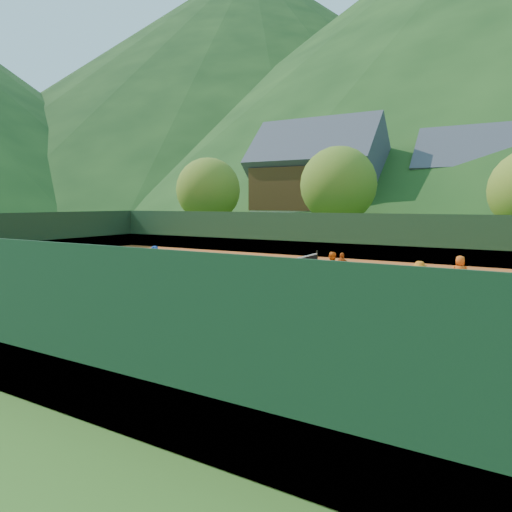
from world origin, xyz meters
The scene contains 40 objects.
ground centered at (0.00, 0.00, 0.00)m, with size 400.00×400.00×0.00m, color #2E561A.
clay_court centered at (0.00, 0.00, 0.01)m, with size 40.00×24.00×0.02m, color #C55720.
mountain_far_left centered at (-90.00, 150.00, 50.00)m, with size 260.00×260.00×100.00m, color black.
coach centered at (-4.15, -2.21, 0.92)m, with size 0.66×0.43×1.81m, color #1940A5.
student_a centered at (2.48, 1.67, 0.80)m, with size 0.76×0.59×1.56m, color orange.
student_b centered at (2.45, 3.13, 0.71)m, with size 0.81×0.34×1.38m, color #D75713.
student_c centered at (7.43, 3.27, 0.78)m, with size 0.74×0.48×1.52m, color #E75A14.
student_d centered at (6.19, 1.41, 0.73)m, with size 0.92×0.53×1.42m, color orange.
tennis_ball_0 centered at (4.57, -4.33, 0.05)m, with size 0.07×0.07×0.07m, color yellow.
tennis_ball_1 centered at (4.19, -9.29, 0.05)m, with size 0.07×0.07×0.07m, color yellow.
tennis_ball_2 centered at (-3.03, -2.13, 0.05)m, with size 0.07×0.07×0.07m, color yellow.
tennis_ball_3 centered at (-5.25, -4.89, 0.05)m, with size 0.07×0.07×0.07m, color yellow.
tennis_ball_4 centered at (-2.58, -1.38, 0.05)m, with size 0.07×0.07×0.07m, color yellow.
tennis_ball_5 centered at (-9.20, -1.25, 0.05)m, with size 0.07×0.07×0.07m, color yellow.
tennis_ball_6 centered at (4.59, -2.70, 0.05)m, with size 0.07×0.07×0.07m, color yellow.
tennis_ball_7 centered at (-6.49, -5.89, 0.05)m, with size 0.07×0.07×0.07m, color yellow.
tennis_ball_8 centered at (0.12, -8.40, 0.05)m, with size 0.07×0.07×0.07m, color yellow.
tennis_ball_10 centered at (-1.14, -2.35, 0.05)m, with size 0.07×0.07×0.07m, color yellow.
tennis_ball_11 centered at (-8.00, -5.45, 0.05)m, with size 0.07×0.07×0.07m, color yellow.
tennis_ball_12 centered at (-1.81, -4.16, 0.05)m, with size 0.07×0.07×0.07m, color yellow.
tennis_ball_13 centered at (5.95, -6.30, 0.05)m, with size 0.07×0.07×0.07m, color yellow.
tennis_ball_14 centered at (4.38, -4.42, 0.05)m, with size 0.07×0.07×0.07m, color yellow.
tennis_ball_15 centered at (2.96, -3.57, 0.05)m, with size 0.07×0.07×0.07m, color yellow.
tennis_ball_16 centered at (2.02, -9.15, 0.05)m, with size 0.07×0.07×0.07m, color yellow.
tennis_ball_17 centered at (-3.87, -2.02, 0.05)m, with size 0.07×0.07×0.07m, color yellow.
tennis_ball_18 centered at (-3.92, -7.65, 0.05)m, with size 0.07×0.07×0.07m, color yellow.
tennis_ball_19 centered at (-7.21, -4.13, 0.05)m, with size 0.07×0.07×0.07m, color yellow.
tennis_ball_20 centered at (-4.23, -2.59, 0.05)m, with size 0.07×0.07×0.07m, color yellow.
tennis_ball_21 centered at (0.32, -8.92, 0.05)m, with size 0.07×0.07×0.07m, color yellow.
tennis_ball_22 centered at (0.45, -9.02, 0.05)m, with size 0.07×0.07×0.07m, color yellow.
tennis_ball_24 centered at (-0.45, -5.36, 0.05)m, with size 0.07×0.07×0.07m, color yellow.
tennis_ball_25 centered at (-8.29, -3.44, 0.05)m, with size 0.07×0.07×0.07m, color yellow.
court_lines centered at (0.00, 0.00, 0.02)m, with size 23.83×11.03×0.00m.
tennis_net centered at (0.00, 0.00, 0.52)m, with size 0.10×12.07×1.10m.
perimeter_fence centered at (0.00, 0.00, 1.27)m, with size 40.40×24.24×3.00m.
ball_hopper centered at (-7.20, -3.09, 0.77)m, with size 0.57×0.57×1.00m.
chalet_left centered at (-10.00, 30.00, 5.65)m, with size 13.80×9.93×12.92m.
chalet_mid centered at (6.00, 34.00, 4.99)m, with size 12.65×8.82×11.45m.
tree_a centered at (-16.00, 18.00, 4.87)m, with size 6.00×6.00×7.88m.
tree_b centered at (-4.00, 20.00, 5.19)m, with size 6.40×6.40×8.40m.
Camera 1 is at (9.53, -16.87, 3.67)m, focal length 32.00 mm.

